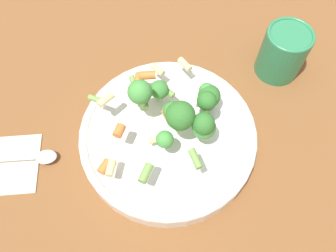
% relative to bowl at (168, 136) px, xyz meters
% --- Properties ---
extents(ground_plane, '(3.00, 3.00, 0.00)m').
position_rel_bowl_xyz_m(ground_plane, '(0.00, 0.00, -0.02)').
color(ground_plane, brown).
extents(bowl, '(0.29, 0.29, 0.04)m').
position_rel_bowl_xyz_m(bowl, '(0.00, 0.00, 0.00)').
color(bowl, white).
rests_on(bowl, ground_plane).
extents(pasta_salad, '(0.21, 0.23, 0.09)m').
position_rel_bowl_xyz_m(pasta_salad, '(-0.01, 0.02, 0.06)').
color(pasta_salad, '#8CB766').
rests_on(pasta_salad, bowl).
extents(cup, '(0.08, 0.08, 0.10)m').
position_rel_bowl_xyz_m(cup, '(-0.07, 0.26, 0.03)').
color(cup, '#2D7F51').
rests_on(cup, ground_plane).
extents(spoon, '(0.07, 0.18, 0.01)m').
position_rel_bowl_xyz_m(spoon, '(-0.06, -0.24, -0.01)').
color(spoon, silver).
rests_on(spoon, napkin).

